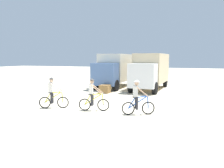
{
  "coord_description": "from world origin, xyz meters",
  "views": [
    {
      "loc": [
        5.62,
        -10.53,
        2.89
      ],
      "look_at": [
        0.15,
        3.84,
        1.1
      ],
      "focal_mm": 34.94,
      "sensor_mm": 36.0,
      "label": 1
    }
  ],
  "objects_px": {
    "box_truck_tan_camper": "(151,70)",
    "cyclist_cowboy_hat": "(93,96)",
    "supply_crate": "(105,89)",
    "cyclist_near_camera": "(137,99)",
    "cyclist_orange_shirt": "(53,94)",
    "box_truck_cream_rv": "(116,69)"
  },
  "relations": [
    {
      "from": "supply_crate",
      "to": "box_truck_cream_rv",
      "type": "bearing_deg",
      "value": 96.85
    },
    {
      "from": "cyclist_orange_shirt",
      "to": "supply_crate",
      "type": "height_order",
      "value": "cyclist_orange_shirt"
    },
    {
      "from": "box_truck_tan_camper",
      "to": "box_truck_cream_rv",
      "type": "bearing_deg",
      "value": 172.25
    },
    {
      "from": "box_truck_cream_rv",
      "to": "supply_crate",
      "type": "relative_size",
      "value": 7.51
    },
    {
      "from": "box_truck_tan_camper",
      "to": "cyclist_orange_shirt",
      "type": "xyz_separation_m",
      "value": [
        -3.81,
        -9.95,
        -1.03
      ]
    },
    {
      "from": "cyclist_near_camera",
      "to": "cyclist_orange_shirt",
      "type": "bearing_deg",
      "value": -176.69
    },
    {
      "from": "cyclist_cowboy_hat",
      "to": "box_truck_cream_rv",
      "type": "bearing_deg",
      "value": 102.81
    },
    {
      "from": "cyclist_cowboy_hat",
      "to": "cyclist_near_camera",
      "type": "relative_size",
      "value": 1.0
    },
    {
      "from": "cyclist_cowboy_hat",
      "to": "cyclist_orange_shirt",
      "type": "bearing_deg",
      "value": -173.86
    },
    {
      "from": "box_truck_cream_rv",
      "to": "box_truck_tan_camper",
      "type": "height_order",
      "value": "same"
    },
    {
      "from": "supply_crate",
      "to": "cyclist_near_camera",
      "type": "bearing_deg",
      "value": -54.54
    },
    {
      "from": "cyclist_orange_shirt",
      "to": "supply_crate",
      "type": "xyz_separation_m",
      "value": [
        0.64,
        6.4,
        -0.5
      ]
    },
    {
      "from": "box_truck_cream_rv",
      "to": "cyclist_cowboy_hat",
      "type": "distance_m",
      "value": 10.49
    },
    {
      "from": "box_truck_tan_camper",
      "to": "supply_crate",
      "type": "distance_m",
      "value": 5.0
    },
    {
      "from": "box_truck_cream_rv",
      "to": "cyclist_near_camera",
      "type": "distance_m",
      "value": 11.3
    },
    {
      "from": "cyclist_cowboy_hat",
      "to": "supply_crate",
      "type": "bearing_deg",
      "value": 106.6
    },
    {
      "from": "cyclist_cowboy_hat",
      "to": "cyclist_near_camera",
      "type": "bearing_deg",
      "value": 0.53
    },
    {
      "from": "box_truck_tan_camper",
      "to": "cyclist_cowboy_hat",
      "type": "relative_size",
      "value": 3.76
    },
    {
      "from": "box_truck_cream_rv",
      "to": "cyclist_cowboy_hat",
      "type": "height_order",
      "value": "box_truck_cream_rv"
    },
    {
      "from": "cyclist_orange_shirt",
      "to": "cyclist_near_camera",
      "type": "distance_m",
      "value": 5.0
    },
    {
      "from": "cyclist_near_camera",
      "to": "cyclist_cowboy_hat",
      "type": "bearing_deg",
      "value": -179.47
    },
    {
      "from": "box_truck_tan_camper",
      "to": "supply_crate",
      "type": "relative_size",
      "value": 7.57
    }
  ]
}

